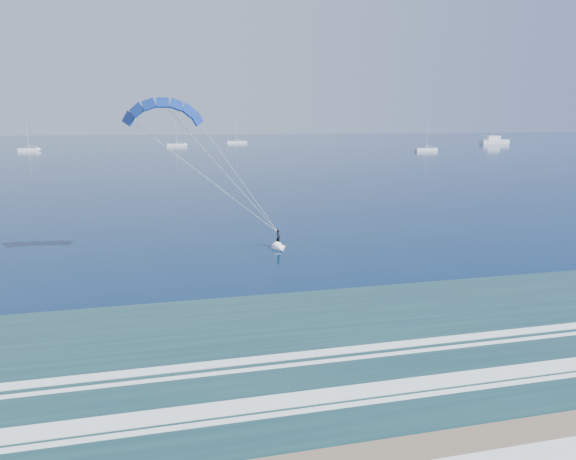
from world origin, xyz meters
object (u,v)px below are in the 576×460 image
Objects in this scene: motor_yacht at (494,141)px; sailboat_3 at (237,142)px; sailboat_2 at (176,145)px; sailboat_1 at (29,150)px; kitesurfer_rig at (224,172)px; sailboat_4 at (426,149)px.

sailboat_3 is (-127.86, 38.14, -0.93)m from motor_yacht.
motor_yacht is at bearing -4.44° from sailboat_2.
motor_yacht is at bearing 3.97° from sailboat_1.
sailboat_2 is at bearing -140.94° from sailboat_3.
kitesurfer_rig reaches higher than sailboat_2.
sailboat_2 is (-159.60, 12.38, -0.95)m from motor_yacht.
kitesurfer_rig reaches higher than sailboat_1.
motor_yacht is 217.33m from sailboat_1.
kitesurfer_rig is at bearing -90.21° from sailboat_2.
sailboat_3 is 108.60m from sailboat_4.
kitesurfer_rig is at bearing -72.30° from sailboat_1.
sailboat_4 is (62.37, -88.90, -0.01)m from sailboat_3.
sailboat_2 is 0.87× the size of sailboat_3.
kitesurfer_rig is 1.42× the size of sailboat_1.
sailboat_2 is at bearing 146.14° from sailboat_4.
sailboat_3 is (31.74, 25.76, 0.01)m from sailboat_2.
sailboat_2 reaches higher than motor_yacht.
motor_yacht is 1.43× the size of sailboat_1.
sailboat_4 is (-65.50, -50.76, -0.95)m from motor_yacht.
sailboat_1 is 155.47m from sailboat_4.
sailboat_4 is (94.87, 141.11, -6.68)m from kitesurfer_rig.
sailboat_2 is at bearing 89.79° from kitesurfer_rig.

